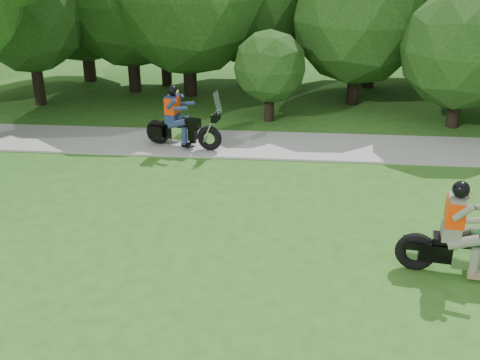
{
  "coord_description": "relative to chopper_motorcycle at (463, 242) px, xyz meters",
  "views": [
    {
      "loc": [
        -0.59,
        -8.5,
        6.38
      ],
      "look_at": [
        -1.58,
        3.03,
        1.13
      ],
      "focal_mm": 45.0,
      "sensor_mm": 36.0,
      "label": 1
    }
  ],
  "objects": [
    {
      "name": "ground",
      "position": [
        -2.72,
        -1.53,
        -0.71
      ],
      "size": [
        100.0,
        100.0,
        0.0
      ],
      "primitive_type": "plane",
      "color": "#2E5B1A",
      "rests_on": "ground"
    },
    {
      "name": "walkway",
      "position": [
        -2.72,
        6.47,
        -0.68
      ],
      "size": [
        60.0,
        2.2,
        0.06
      ],
      "primitive_type": "cube",
      "color": "gray",
      "rests_on": "ground"
    },
    {
      "name": "chopper_motorcycle",
      "position": [
        0.0,
        0.0,
        0.0
      ],
      "size": [
        2.7,
        0.87,
        1.93
      ],
      "rotation": [
        0.0,
        0.0,
        -0.14
      ],
      "color": "black",
      "rests_on": "ground"
    },
    {
      "name": "touring_motorcycle",
      "position": [
        -6.48,
        6.09,
        0.0
      ],
      "size": [
        2.33,
        1.1,
        1.8
      ],
      "rotation": [
        0.0,
        0.0,
        -0.25
      ],
      "color": "black",
      "rests_on": "walkway"
    }
  ]
}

